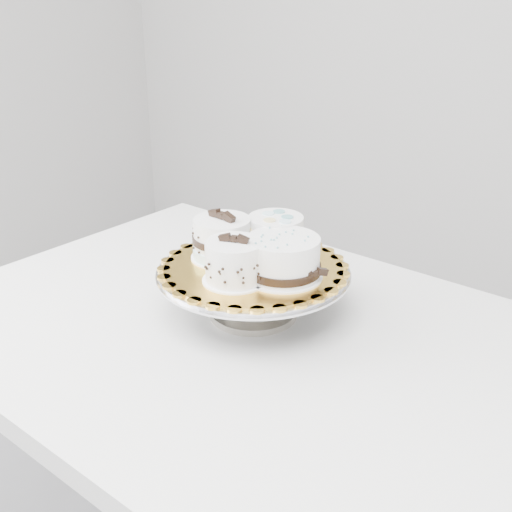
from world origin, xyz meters
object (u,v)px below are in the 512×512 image
Objects in this scene: cake_board at (253,267)px; cake_dots at (275,236)px; table at (262,373)px; cake_stand at (253,283)px; cake_swirl at (234,263)px; cake_banded at (222,240)px; cake_ribbon at (284,259)px.

cake_dots is (0.00, 0.07, 0.04)m from cake_board.
cake_stand reaches higher than table.
cake_swirl reaches higher than cake_stand.
cake_stand is 0.10m from cake_dots.
cake_swirl is at bearing -81.77° from cake_board.
cake_dots is (0.07, 0.07, 0.00)m from cake_banded.
cake_banded is (-0.07, -0.00, 0.04)m from cake_board.
cake_swirl is at bearing -32.27° from cake_banded.
cake_ribbon is (0.13, -0.00, -0.00)m from cake_banded.
cake_banded is at bearing -177.32° from cake_board.
cake_swirl reaches higher than cake_ribbon.
table is at bearing -13.24° from cake_banded.
cake_dots is at bearing 74.22° from cake_swirl.
cake_board is (-0.05, 0.05, 0.17)m from table.
cake_board reaches higher than cake_stand.
cake_stand is at bearing -74.60° from cake_dots.
cake_ribbon is at bearing 6.56° from cake_banded.
cake_swirl reaches higher than cake_dots.
table is 0.21m from cake_swirl.
cake_dots is (-0.05, 0.11, 0.21)m from table.
cake_stand is 2.80× the size of cake_swirl.
cake_board is at bearing 104.04° from cake_stand.
table is at bearing -81.45° from cake_ribbon.
table is 0.25m from cake_dots.
cake_board is 0.08m from cake_ribbon.
cake_swirl is at bearing -108.12° from cake_ribbon.
table is 0.19m from cake_board.
cake_banded is 0.13m from cake_ribbon.
cake_banded reaches higher than cake_stand.
table is 10.07× the size of cake_dots.
cake_board is at bearing 141.53° from table.
cake_ribbon is (0.07, -0.00, 0.07)m from cake_stand.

